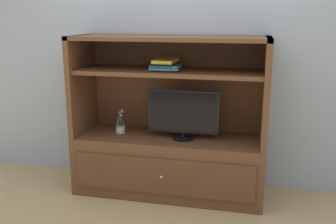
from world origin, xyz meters
TOP-DOWN VIEW (x-y plane):
  - ground_plane at (0.00, 0.00)m, footprint 8.00×8.00m
  - painted_rear_wall at (0.00, 0.75)m, footprint 6.00×0.10m
  - media_console at (0.00, 0.41)m, footprint 1.78×0.63m
  - tv_monitor at (0.14, 0.36)m, footprint 0.66×0.21m
  - potted_plant at (-0.49, 0.42)m, footprint 0.09×0.10m
  - magazine_stack at (-0.03, 0.40)m, footprint 0.28×0.35m

SIDE VIEW (x-z plane):
  - ground_plane at x=0.00m, z-range 0.00..0.00m
  - media_console at x=0.00m, z-range -0.28..1.21m
  - potted_plant at x=-0.49m, z-range 0.49..0.72m
  - tv_monitor at x=0.14m, z-range 0.57..1.02m
  - magazine_stack at x=-0.03m, z-range 1.19..1.29m
  - painted_rear_wall at x=0.00m, z-range 0.00..2.80m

